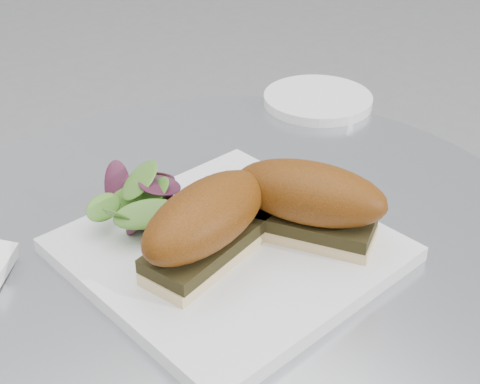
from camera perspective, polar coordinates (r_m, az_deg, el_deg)
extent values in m
cylinder|color=silver|center=(0.72, -0.70, -4.02)|extent=(0.70, 0.70, 0.02)
cube|color=white|center=(0.67, -0.95, -4.94)|extent=(0.32, 0.32, 0.02)
cube|color=#F3DD98|center=(0.64, -2.79, -5.31)|extent=(0.15, 0.10, 0.01)
cube|color=black|center=(0.63, -2.82, -4.34)|extent=(0.15, 0.10, 0.01)
ellipsoid|color=#6B310A|center=(0.62, -2.90, -2.02)|extent=(0.17, 0.12, 0.06)
cube|color=#F3DD98|center=(0.68, 5.76, -3.27)|extent=(0.12, 0.14, 0.01)
cube|color=black|center=(0.67, 5.82, -2.32)|extent=(0.12, 0.14, 0.01)
ellipsoid|color=#6B310A|center=(0.65, 5.96, -0.07)|extent=(0.14, 0.17, 0.06)
cylinder|color=white|center=(0.99, 6.66, 7.84)|extent=(0.16, 0.16, 0.01)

